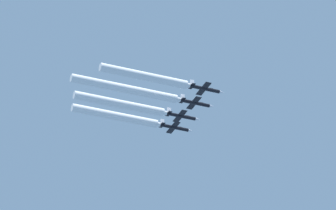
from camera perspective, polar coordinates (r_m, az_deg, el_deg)
The scene contains 8 objects.
jet_far_left at distance 392.64m, azimuth 0.35°, elevation -1.08°, with size 8.08×11.76×2.83m.
jet_inner_left at distance 385.02m, azimuth 0.68°, elevation -0.54°, with size 8.08×11.76×2.83m.
jet_center at distance 377.57m, azimuth 1.34°, elevation 0.09°, with size 8.08×11.76×2.83m.
jet_inner_right at distance 370.48m, azimuth 1.81°, elevation 0.76°, with size 8.08×11.76×2.83m.
smoke_trail_far_left at distance 386.38m, azimuth -2.45°, elevation -0.53°, with size 2.64×29.94×2.64m.
smoke_trail_inner_left at distance 378.56m, azimuth -2.24°, elevation 0.04°, with size 2.64×30.92×2.64m.
smoke_trail_center at distance 370.24m, azimuth -1.97°, elevation 0.76°, with size 2.64×35.71×2.64m.
smoke_trail_inner_right at distance 364.03m, azimuth -1.07°, elevation 1.36°, with size 2.64×28.99×2.64m.
Camera 1 is at (303.74, -128.74, 2.77)m, focal length 128.95 mm.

